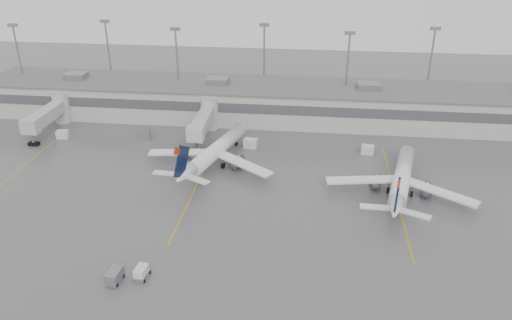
# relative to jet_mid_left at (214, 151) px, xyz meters

# --- Properties ---
(ground) EXTENTS (260.00, 260.00, 0.00)m
(ground) POSITION_rel_jet_mid_left_xyz_m (15.78, -31.08, -2.93)
(ground) COLOR #505052
(ground) RESTS_ON ground
(terminal) EXTENTS (152.00, 17.00, 9.45)m
(terminal) POSITION_rel_jet_mid_left_xyz_m (15.77, 26.90, 1.24)
(terminal) COLOR #B1B1AC
(terminal) RESTS_ON ground
(light_masts) EXTENTS (142.40, 8.00, 20.60)m
(light_masts) POSITION_rel_jet_mid_left_xyz_m (15.78, 32.67, 9.09)
(light_masts) COLOR gray
(light_masts) RESTS_ON ground
(jet_bridge_left) EXTENTS (4.00, 17.20, 7.00)m
(jet_bridge_left) POSITION_rel_jet_mid_left_xyz_m (-39.72, 14.64, 0.94)
(jet_bridge_left) COLOR #A9ABAE
(jet_bridge_left) RESTS_ON ground
(jet_bridge_right) EXTENTS (4.00, 17.20, 7.00)m
(jet_bridge_right) POSITION_rel_jet_mid_left_xyz_m (-4.72, 14.64, 0.94)
(jet_bridge_right) COLOR #A9ABAE
(jet_bridge_right) RESTS_ON ground
(stand_markings) EXTENTS (105.25, 40.00, 0.01)m
(stand_markings) POSITION_rel_jet_mid_left_xyz_m (15.78, -7.08, -2.93)
(stand_markings) COLOR #C7950B
(stand_markings) RESTS_ON ground
(jet_mid_left) EXTENTS (25.02, 28.45, 9.43)m
(jet_mid_left) POSITION_rel_jet_mid_left_xyz_m (0.00, 0.00, 0.00)
(jet_mid_left) COLOR white
(jet_mid_left) RESTS_ON ground
(jet_mid_right) EXTENTS (24.85, 28.17, 9.25)m
(jet_mid_right) POSITION_rel_jet_mid_left_xyz_m (34.08, -7.07, -0.06)
(jet_mid_right) COLOR white
(jet_mid_right) RESTS_ON ground
(baggage_tug) EXTENTS (1.89, 2.72, 1.66)m
(baggage_tug) POSITION_rel_jet_mid_left_xyz_m (-3.19, -34.37, -2.28)
(baggage_tug) COLOR silver
(baggage_tug) RESTS_ON ground
(baggage_cart) EXTENTS (1.79, 2.85, 1.75)m
(baggage_cart) POSITION_rel_jet_mid_left_xyz_m (-6.39, -35.57, -2.02)
(baggage_cart) COLOR slate
(baggage_cart) RESTS_ON ground
(gse_uld_a) EXTENTS (2.62, 1.91, 1.74)m
(gse_uld_a) POSITION_rel_jet_mid_left_xyz_m (-35.40, 9.30, -2.06)
(gse_uld_a) COLOR silver
(gse_uld_a) RESTS_ON ground
(gse_uld_b) EXTENTS (2.92, 2.14, 1.91)m
(gse_uld_b) POSITION_rel_jet_mid_left_xyz_m (5.80, 9.12, -1.97)
(gse_uld_b) COLOR silver
(gse_uld_b) RESTS_ON ground
(gse_uld_c) EXTENTS (2.73, 2.05, 1.77)m
(gse_uld_c) POSITION_rel_jet_mid_left_xyz_m (29.81, 8.92, -2.05)
(gse_uld_c) COLOR silver
(gse_uld_c) RESTS_ON ground
(gse_loader) EXTENTS (2.71, 3.57, 1.99)m
(gse_loader) POSITION_rel_jet_mid_left_xyz_m (-17.66, 11.62, -1.94)
(gse_loader) COLOR slate
(gse_loader) RESTS_ON ground
(cone_a) EXTENTS (0.43, 0.43, 0.68)m
(cone_a) POSITION_rel_jet_mid_left_xyz_m (-41.43, 5.98, -2.59)
(cone_a) COLOR orange
(cone_a) RESTS_ON ground
(cone_b) EXTENTS (0.50, 0.50, 0.80)m
(cone_b) POSITION_rel_jet_mid_left_xyz_m (-8.29, 3.70, -2.53)
(cone_b) COLOR orange
(cone_b) RESTS_ON ground
(cone_c) EXTENTS (0.44, 0.44, 0.71)m
(cone_c) POSITION_rel_jet_mid_left_xyz_m (22.64, 9.73, -2.58)
(cone_c) COLOR orange
(cone_c) RESTS_ON ground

